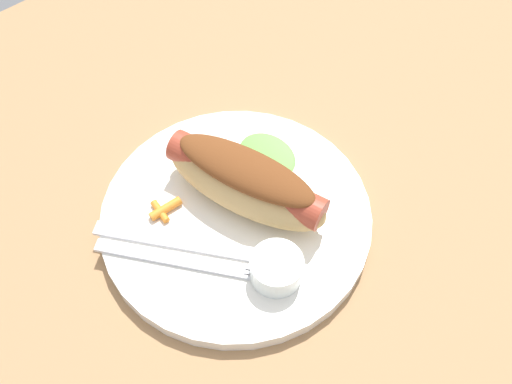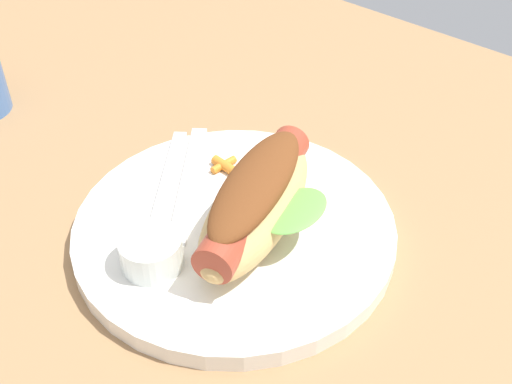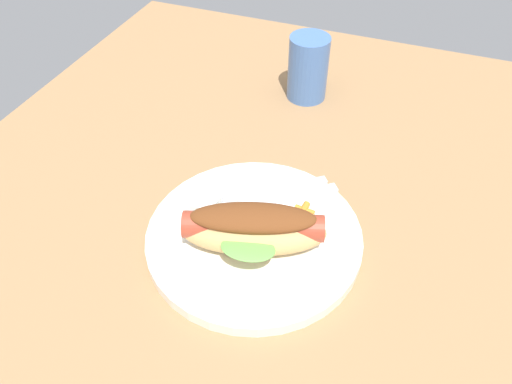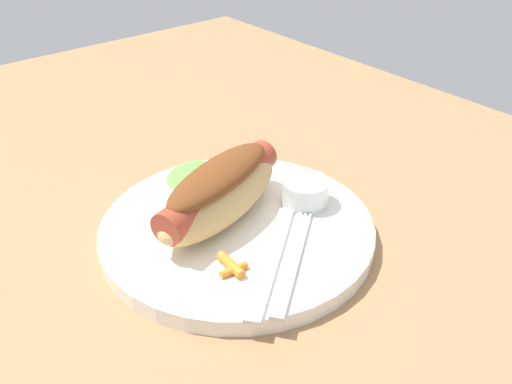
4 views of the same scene
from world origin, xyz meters
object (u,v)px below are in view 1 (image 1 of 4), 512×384
Objects in this scene: hot_dog at (246,180)px; sauce_ramekin at (276,268)px; plate at (236,217)px; knife at (175,241)px; carrot_garnish at (164,210)px; fork at (183,261)px.

sauce_ramekin is (-3.39, -7.98, -1.73)cm from hot_dog.
plate is 4.28cm from hot_dog.
knife is (-8.19, 0.56, -2.82)cm from hot_dog.
hot_dog reaches higher than sauce_ramekin.
carrot_garnish reaches higher than plate.
fork is at bearing -172.49° from plate.
carrot_garnish is at bearing 122.29° from knife.
hot_dog is at bearing -29.38° from carrot_garnish.
hot_dog reaches higher than carrot_garnish.
sauce_ramekin is at bearing -101.64° from plate.
plate is 5.54× the size of sauce_ramekin.
carrot_garnish is (1.21, 3.36, 0.22)cm from knife.
knife is at bearing 124.97° from fork.
hot_dog is (1.87, 0.61, 3.80)cm from plate.
sauce_ramekin is 0.30× the size of knife.
fork is (-8.86, -1.53, -2.80)cm from hot_dog.
sauce_ramekin is at bearing 2.98° from fork.
knife is 3.58cm from carrot_garnish.
sauce_ramekin is 0.33× the size of fork.
fork reaches higher than plate.
fork is at bearing -55.62° from knife.
plate is at bearing 60.20° from fork.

